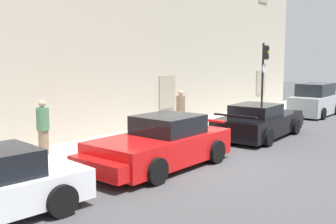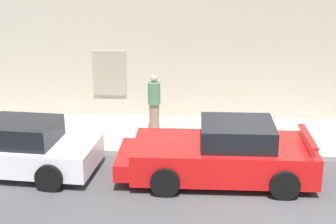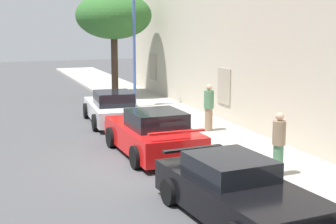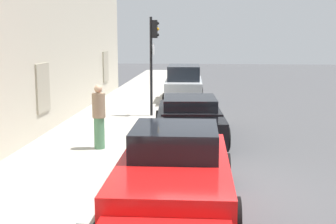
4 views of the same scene
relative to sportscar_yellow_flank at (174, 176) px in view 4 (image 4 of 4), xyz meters
name	(u,v)px [view 4 (image 4 of 4)]	position (x,y,z in m)	size (l,w,h in m)	color
ground_plane	(212,191)	(1.09, -0.73, -0.65)	(80.00, 80.00, 0.00)	#444447
sidewalk	(45,183)	(1.09, 2.86, -0.58)	(60.00, 3.20, 0.14)	#A8A399
sportscar_yellow_flank	(174,176)	(0.00, 0.00, 0.00)	(4.86, 2.33, 1.49)	red
sportscar_white_middle	(189,119)	(6.20, -0.05, -0.05)	(5.17, 2.42, 1.35)	black
hatchback_parked	(184,86)	(13.46, 0.47, 0.16)	(4.00, 1.94, 1.77)	#B2B7BC
traffic_light	(153,49)	(9.25, 1.43, 2.02)	(0.44, 0.36, 3.71)	black
pedestrian_strolling	(99,116)	(3.96, 2.31, 0.39)	(0.42, 0.42, 1.76)	#4C7F59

